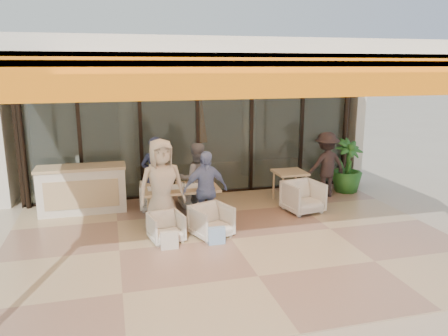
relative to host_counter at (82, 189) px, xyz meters
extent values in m
plane|color=#C6B293|center=(2.68, -2.30, -0.53)|extent=(70.00, 70.00, 0.00)
cube|color=tan|center=(2.68, -2.30, -0.53)|extent=(8.00, 6.00, 0.01)
cube|color=silver|center=(2.68, -2.30, 2.77)|extent=(8.00, 6.00, 0.20)
cube|color=orange|center=(2.68, -5.24, 2.49)|extent=(8.00, 0.12, 0.45)
cube|color=orange|center=(2.68, -4.55, 2.61)|extent=(8.00, 1.50, 0.06)
cylinder|color=black|center=(-1.20, 0.58, 1.07)|extent=(0.12, 0.12, 3.20)
cylinder|color=black|center=(6.56, 0.58, 1.07)|extent=(0.12, 0.12, 3.20)
cube|color=#9EADA3|center=(2.68, 0.70, 1.07)|extent=(8.00, 0.03, 3.20)
cube|color=black|center=(2.68, 0.70, -0.49)|extent=(8.00, 0.10, 0.08)
cube|color=black|center=(2.68, 0.70, 2.63)|extent=(8.00, 0.10, 0.08)
cube|color=black|center=(-1.32, 0.70, 1.07)|extent=(0.08, 0.10, 3.20)
cube|color=black|center=(-0.02, 0.70, 1.07)|extent=(0.08, 0.10, 3.20)
cube|color=black|center=(1.33, 0.70, 1.07)|extent=(0.08, 0.10, 3.20)
cube|color=black|center=(2.68, 0.70, 1.07)|extent=(0.08, 0.10, 3.20)
cube|color=black|center=(4.03, 0.70, 1.07)|extent=(0.08, 0.10, 3.20)
cube|color=black|center=(5.38, 0.70, 1.07)|extent=(0.08, 0.10, 3.20)
cube|color=black|center=(6.68, 0.70, 1.07)|extent=(0.08, 0.10, 3.20)
cube|color=silver|center=(2.68, 4.20, 1.17)|extent=(9.00, 0.25, 3.40)
cube|color=silver|center=(-1.72, 2.45, 1.17)|extent=(0.25, 3.50, 3.40)
cube|color=silver|center=(7.08, 2.45, 1.17)|extent=(0.25, 3.50, 3.40)
cube|color=silver|center=(2.68, 2.45, 2.87)|extent=(9.00, 3.50, 0.25)
cube|color=tan|center=(2.68, 2.45, -0.52)|extent=(8.00, 3.50, 0.02)
cylinder|color=silver|center=(1.08, 2.30, 0.97)|extent=(0.40, 0.40, 3.00)
cylinder|color=silver|center=(4.48, 2.30, 0.97)|extent=(0.40, 0.40, 3.00)
cylinder|color=black|center=(1.48, 1.90, 2.47)|extent=(0.03, 0.03, 0.70)
cube|color=black|center=(1.48, 1.90, 2.02)|extent=(0.30, 0.30, 0.40)
sphere|color=#FFBF72|center=(1.48, 1.90, 2.02)|extent=(0.18, 0.18, 0.18)
cylinder|color=black|center=(4.98, 1.90, 2.47)|extent=(0.03, 0.03, 0.70)
cube|color=black|center=(4.98, 1.90, 2.02)|extent=(0.30, 0.30, 0.40)
sphere|color=#FFBF72|center=(4.98, 1.90, 2.02)|extent=(0.18, 0.18, 0.18)
cylinder|color=black|center=(2.98, 1.70, -0.48)|extent=(0.40, 0.40, 0.05)
cylinder|color=black|center=(2.98, 1.70, 0.52)|extent=(0.04, 0.04, 2.10)
cone|color=orange|center=(2.98, 1.70, 1.17)|extent=(0.32, 0.32, 1.10)
cube|color=silver|center=(0.00, 0.00, -0.03)|extent=(1.80, 0.60, 1.00)
cube|color=tan|center=(0.00, 0.00, 0.48)|extent=(1.85, 0.65, 0.06)
cube|color=tan|center=(0.00, -0.31, -0.03)|extent=(1.50, 0.02, 0.60)
cube|color=tan|center=(1.95, -1.10, 0.19)|extent=(1.50, 0.90, 0.05)
cube|color=white|center=(1.95, -1.10, 0.21)|extent=(1.30, 0.35, 0.01)
cylinder|color=tan|center=(1.33, -1.42, -0.18)|extent=(0.06, 0.06, 0.70)
cylinder|color=tan|center=(2.57, -1.42, -0.18)|extent=(0.06, 0.06, 0.70)
cylinder|color=tan|center=(1.33, -0.78, -0.18)|extent=(0.06, 0.06, 0.70)
cylinder|color=tan|center=(2.57, -0.78, -0.18)|extent=(0.06, 0.06, 0.70)
cylinder|color=white|center=(1.50, -1.25, 0.27)|extent=(0.06, 0.06, 0.11)
cylinder|color=white|center=(1.70, -0.90, 0.27)|extent=(0.06, 0.06, 0.11)
cylinder|color=white|center=(2.00, -1.20, 0.27)|extent=(0.06, 0.06, 0.11)
cylinder|color=white|center=(2.25, -0.92, 0.27)|extent=(0.06, 0.06, 0.11)
cylinder|color=#8C4314|center=(1.40, -0.95, 0.30)|extent=(0.07, 0.07, 0.16)
cylinder|color=black|center=(1.85, -0.82, 0.30)|extent=(0.09, 0.09, 0.17)
cylinder|color=black|center=(1.85, -0.82, 0.39)|extent=(0.10, 0.10, 0.01)
cylinder|color=white|center=(1.50, -1.40, 0.22)|extent=(0.22, 0.22, 0.01)
cylinder|color=white|center=(2.40, -1.40, 0.22)|extent=(0.22, 0.22, 0.01)
cylinder|color=white|center=(1.50, -0.78, 0.22)|extent=(0.22, 0.22, 0.01)
cylinder|color=white|center=(2.40, -0.78, 0.22)|extent=(0.22, 0.22, 0.01)
imported|color=white|center=(1.53, -0.15, -0.20)|extent=(0.71, 0.67, 0.67)
imported|color=white|center=(2.37, -0.15, -0.24)|extent=(0.60, 0.56, 0.59)
imported|color=white|center=(1.53, -2.05, -0.24)|extent=(0.67, 0.64, 0.59)
imported|color=white|center=(2.37, -2.05, -0.19)|extent=(0.83, 0.81, 0.67)
imported|color=#1B213D|center=(1.53, -0.65, 0.33)|extent=(0.72, 0.57, 1.72)
imported|color=slate|center=(2.37, -0.65, 0.24)|extent=(0.77, 0.61, 1.54)
imported|color=beige|center=(1.53, -1.55, 0.37)|extent=(0.96, 0.70, 1.81)
imported|color=#718BBC|center=(2.37, -1.55, 0.24)|extent=(0.95, 0.51, 1.54)
cube|color=silver|center=(1.53, -2.45, -0.36)|extent=(0.30, 0.10, 0.34)
cube|color=#99BFD8|center=(2.37, -2.45, -0.36)|extent=(0.30, 0.10, 0.34)
cube|color=tan|center=(4.61, -0.44, 0.19)|extent=(0.70, 0.70, 0.05)
cylinder|color=tan|center=(4.33, -0.72, -0.18)|extent=(0.05, 0.05, 0.70)
cylinder|color=tan|center=(4.89, -0.72, -0.18)|extent=(0.05, 0.05, 0.70)
cylinder|color=tan|center=(4.33, -0.16, -0.18)|extent=(0.05, 0.05, 0.70)
cylinder|color=tan|center=(4.89, -0.16, -0.18)|extent=(0.05, 0.05, 0.70)
imported|color=white|center=(4.61, -1.19, -0.15)|extent=(0.85, 0.82, 0.76)
imported|color=black|center=(5.60, -0.28, 0.27)|extent=(1.09, 0.70, 1.60)
imported|color=#1E5919|center=(6.31, -0.04, 0.14)|extent=(0.91, 0.91, 1.35)
camera|label=1|loc=(0.64, -9.49, 2.59)|focal=35.00mm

